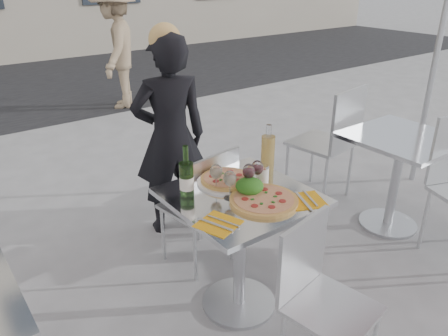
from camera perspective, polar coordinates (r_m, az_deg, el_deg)
ground at (r=2.77m, az=1.94°, el=-17.29°), size 80.00×80.00×0.00m
street_asphalt at (r=8.41m, az=-27.15°, el=9.30°), size 24.00×5.00×0.00m
main_table at (r=2.44m, az=2.12°, el=-7.83°), size 0.72×0.72×0.75m
side_table_right at (r=3.48m, az=21.83°, el=0.67°), size 0.72×0.72×0.75m
chair_far at (r=2.80m, az=-2.48°, el=-4.23°), size 0.44×0.45×0.84m
chair_near at (r=2.17m, az=12.19°, el=-15.11°), size 0.43×0.44×0.81m
side_chair_rfar at (r=3.71m, az=14.01°, el=4.12°), size 0.52×0.53×1.00m
woman_diner at (r=3.16m, az=-7.04°, el=3.95°), size 0.62×0.49×1.48m
pedestrian_b at (r=6.46m, az=-13.87°, el=15.03°), size 1.12×1.25×1.68m
pizza_near at (r=2.27m, az=5.22°, el=-4.17°), size 0.36×0.36×0.02m
pizza_far at (r=2.45m, az=0.26°, el=-1.55°), size 0.33×0.33×0.03m
salad_plate at (r=2.33m, az=3.35°, el=-2.53°), size 0.22×0.22×0.09m
wine_bottle at (r=2.25m, az=-4.91°, el=-1.38°), size 0.07×0.08×0.29m
carafe at (r=2.56m, az=5.74°, el=1.99°), size 0.08×0.08×0.29m
sugar_shaker at (r=2.44m, az=5.13°, el=-0.81°), size 0.06×0.06×0.11m
wineglass_white_a at (r=2.25m, az=0.76°, el=-1.48°), size 0.07×0.07×0.16m
wineglass_white_b at (r=2.32m, az=-1.04°, el=-0.59°), size 0.07×0.07×0.16m
wineglass_red_a at (r=2.33m, az=3.26°, el=-0.55°), size 0.07×0.07×0.16m
wineglass_red_b at (r=2.37m, az=4.36°, el=-0.08°), size 0.07×0.07×0.16m
napkin_left at (r=2.08m, az=-0.76°, el=-7.26°), size 0.23×0.23×0.01m
napkin_right at (r=2.31m, az=10.65°, el=-4.15°), size 0.23×0.23×0.01m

